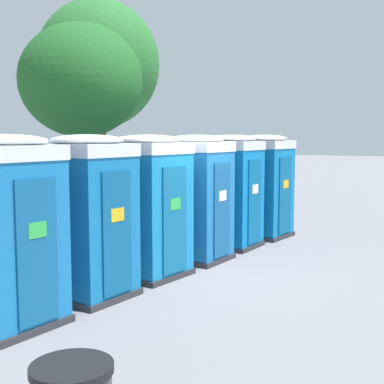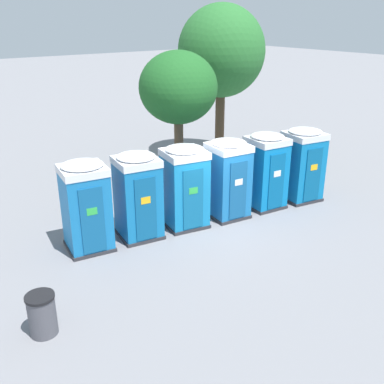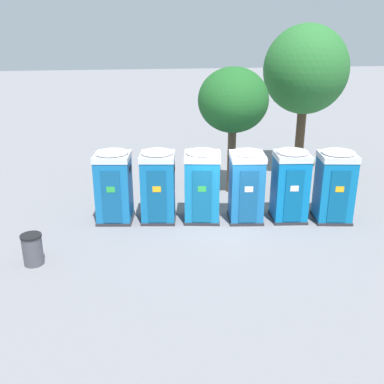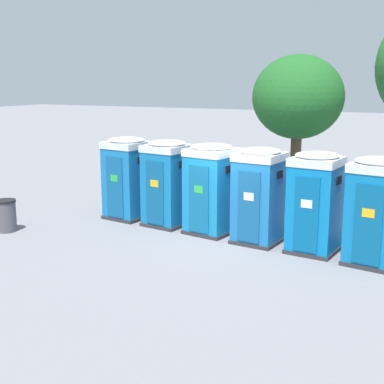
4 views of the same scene
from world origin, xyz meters
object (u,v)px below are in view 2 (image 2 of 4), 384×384
trash_can (42,314)px  portapotty_5 (302,164)px  portapotty_3 (228,178)px  portapotty_2 (185,186)px  street_tree_0 (221,52)px  portapotty_4 (265,170)px  portapotty_0 (86,206)px  street_tree_1 (178,89)px  portapotty_1 (138,195)px

trash_can → portapotty_5: bearing=10.1°
portapotty_3 → trash_can: bearing=-162.2°
portapotty_2 → street_tree_0: bearing=42.0°
portapotty_4 → portapotty_3: bearing=174.3°
trash_can → street_tree_0: bearing=34.2°
portapotty_2 → portapotty_0: bearing=172.6°
portapotty_2 → portapotty_3: 1.52m
portapotty_4 → portapotty_0: bearing=172.5°
portapotty_3 → street_tree_1: 3.80m
street_tree_0 → street_tree_1: street_tree_0 is taller
portapotty_4 → street_tree_1: size_ratio=0.51×
portapotty_2 → trash_can: 5.89m
portapotty_5 → portapotty_3: bearing=171.7°
street_tree_0 → street_tree_1: 4.37m
portapotty_3 → street_tree_1: size_ratio=0.51×
portapotty_5 → street_tree_0: bearing=81.3°
portapotty_0 → portapotty_4: same height
portapotty_3 → street_tree_0: size_ratio=0.39×
portapotty_2 → street_tree_0: (5.35, 4.81, 3.33)m
street_tree_1 → trash_can: (-6.95, -5.10, -3.24)m
trash_can → portapotty_4: bearing=13.7°
portapotty_2 → portapotty_5: same height
portapotty_5 → street_tree_1: bearing=130.4°
portapotty_1 → street_tree_1: street_tree_1 is taller
portapotty_0 → street_tree_1: (4.66, 2.28, 2.42)m
portapotty_3 → portapotty_4: same height
portapotty_2 → portapotty_3: size_ratio=1.00×
portapotty_1 → portapotty_5: (6.01, -0.89, -0.00)m
portapotty_0 → portapotty_5: size_ratio=1.00×
portapotty_0 → portapotty_5: 7.60m
street_tree_1 → trash_can: size_ratio=5.47×
portapotty_5 → street_tree_1: size_ratio=0.51×
street_tree_1 → trash_can: street_tree_1 is taller
portapotty_3 → street_tree_1: (0.15, 2.92, 2.42)m
portapotty_3 → street_tree_0: 7.18m
portapotty_0 → portapotty_3: 4.56m
portapotty_0 → portapotty_4: (6.03, -0.79, 0.00)m
portapotty_0 → street_tree_0: (8.36, 4.42, 3.33)m
portapotty_1 → portapotty_4: size_ratio=1.00×
portapotty_1 → portapotty_3: bearing=-8.5°
portapotty_4 → street_tree_1: bearing=114.0°
portapotty_5 → portapotty_1: bearing=171.6°
street_tree_0 → trash_can: (-10.65, -7.24, -4.16)m
portapotty_1 → trash_can: 4.69m
portapotty_2 → portapotty_3: bearing=-9.4°
portapotty_0 → portapotty_3: (4.51, -0.64, 0.00)m
portapotty_0 → portapotty_1: same height
portapotty_1 → street_tree_0: 8.91m
street_tree_1 → portapotty_2: bearing=-121.7°
portapotty_5 → street_tree_1: 5.03m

